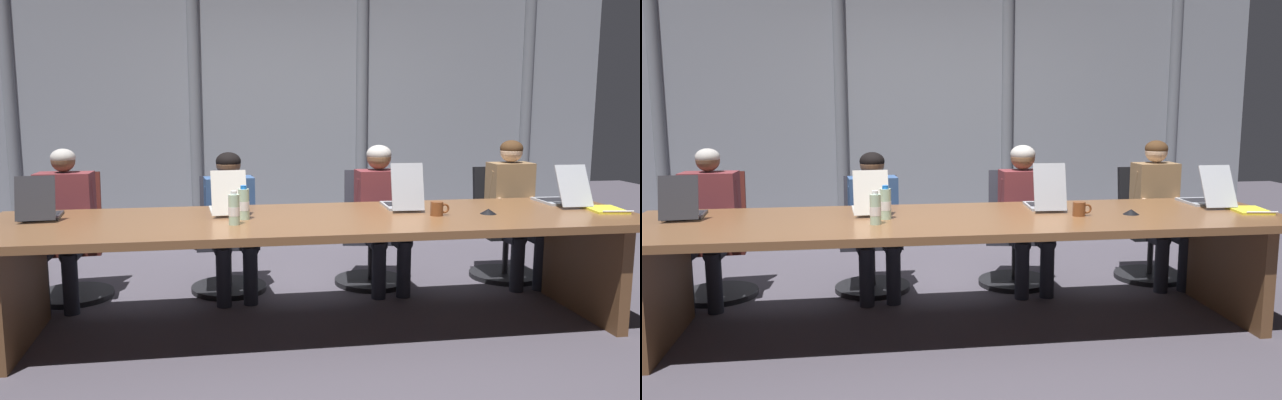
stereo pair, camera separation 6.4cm
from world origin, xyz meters
The scene contains 20 objects.
ground_plane centered at (0.00, 0.00, 0.00)m, with size 13.83×13.83×0.00m, color #47424C.
conference_table centered at (0.00, 0.00, 0.62)m, with size 4.28×1.15×0.76m.
curtain_backdrop centered at (0.00, 2.49, 1.58)m, with size 6.91×0.17×3.15m.
laptop_left_end centered at (-1.81, 0.23, 0.81)m, with size 0.26×0.39×0.29m.
laptop_left_mid centered at (-0.61, 0.26, 0.82)m, with size 0.26×0.44×0.30m.
laptop_center centered at (0.61, 0.24, 0.82)m, with size 0.24×0.45×0.33m.
laptop_right_mid centered at (1.82, 0.24, 0.82)m, with size 0.24×0.49×0.30m.
office_chair_left_end centered at (-1.80, 1.02, 0.35)m, with size 0.60×0.60×0.95m.
office_chair_left_mid centered at (-0.60, 1.02, 0.34)m, with size 0.60×0.60×0.90m.
office_chair_center centered at (0.58, 1.02, 0.35)m, with size 0.60×0.61×0.93m.
office_chair_right_mid centered at (1.77, 1.02, 0.35)m, with size 0.60×0.60×0.94m.
person_left_end centered at (-1.81, 0.86, 0.65)m, with size 0.43×0.56×1.16m.
person_left_mid centered at (-0.57, 0.86, 0.63)m, with size 0.42×0.57×1.12m.
person_center centered at (0.63, 0.86, 0.66)m, with size 0.38×0.55×1.16m.
person_right_mid centered at (1.77, 0.86, 0.66)m, with size 0.37×0.55×1.18m.
water_bottle_primary centered at (-0.58, -0.16, 0.85)m, with size 0.07×0.07×0.21m.
water_bottle_secondary centered at (-0.51, 0.01, 0.86)m, with size 0.07×0.07×0.22m.
coffee_mug_near centered at (0.76, -0.07, 0.80)m, with size 0.13×0.08×0.09m.
conference_mic_left_side centered at (1.13, -0.06, 0.77)m, with size 0.11×0.11×0.04m, color black.
spiral_notepad centered at (1.98, -0.08, 0.77)m, with size 0.26×0.33×0.03m.
Camera 2 is at (-0.62, -4.06, 1.52)m, focal length 35.77 mm.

